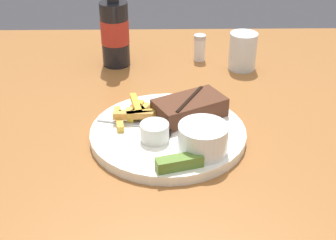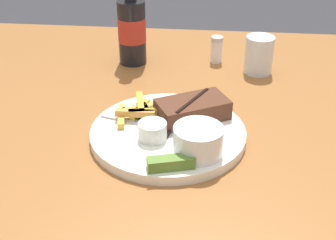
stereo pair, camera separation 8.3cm
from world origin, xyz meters
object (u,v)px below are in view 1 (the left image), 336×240
(steak_portion, at_px, (190,108))
(salt_shaker, at_px, (200,48))
(knife_utensil, at_px, (173,119))
(dipping_sauce_cup, at_px, (155,131))
(dinner_plate, at_px, (168,134))
(coleslaw_cup, at_px, (203,137))
(pickle_spear, at_px, (179,162))
(fork_utensil, at_px, (129,123))
(drinking_glass, at_px, (243,51))
(beer_bottle, at_px, (115,30))

(steak_portion, distance_m, salt_shaker, 0.31)
(steak_portion, xyz_separation_m, knife_utensil, (-0.03, -0.02, -0.02))
(dipping_sauce_cup, distance_m, salt_shaker, 0.40)
(steak_portion, bearing_deg, dinner_plate, -131.54)
(dipping_sauce_cup, bearing_deg, salt_shaker, 74.51)
(dinner_plate, height_order, coleslaw_cup, coleslaw_cup)
(dipping_sauce_cup, relative_size, knife_utensil, 0.31)
(salt_shaker, bearing_deg, pickle_spear, -98.16)
(fork_utensil, bearing_deg, drinking_glass, 64.17)
(pickle_spear, relative_size, drinking_glass, 0.90)
(salt_shaker, bearing_deg, steak_portion, -97.77)
(fork_utensil, xyz_separation_m, drinking_glass, (0.25, 0.28, 0.02))
(coleslaw_cup, xyz_separation_m, pickle_spear, (-0.04, -0.05, -0.02))
(drinking_glass, bearing_deg, pickle_spear, -111.46)
(fork_utensil, distance_m, salt_shaker, 0.37)
(dipping_sauce_cup, relative_size, fork_utensil, 0.38)
(dipping_sauce_cup, xyz_separation_m, fork_utensil, (-0.05, 0.05, -0.02))
(beer_bottle, height_order, drinking_glass, beer_bottle)
(pickle_spear, relative_size, fork_utensil, 0.60)
(dipping_sauce_cup, height_order, drinking_glass, drinking_glass)
(salt_shaker, bearing_deg, knife_utensil, -102.70)
(coleslaw_cup, distance_m, drinking_glass, 0.39)
(fork_utensil, bearing_deg, dipping_sauce_cup, -32.38)
(coleslaw_cup, bearing_deg, fork_utensil, 145.13)
(beer_bottle, xyz_separation_m, drinking_glass, (0.30, -0.03, -0.04))
(knife_utensil, bearing_deg, coleslaw_cup, -141.66)
(steak_portion, xyz_separation_m, coleslaw_cup, (0.02, -0.12, 0.01))
(coleslaw_cup, relative_size, pickle_spear, 1.06)
(dinner_plate, distance_m, dipping_sauce_cup, 0.05)
(salt_shaker, bearing_deg, dipping_sauce_cup, -105.49)
(dinner_plate, relative_size, drinking_glass, 3.23)
(dinner_plate, relative_size, fork_utensil, 2.14)
(salt_shaker, bearing_deg, drinking_glass, -27.51)
(coleslaw_cup, relative_size, drinking_glass, 0.96)
(knife_utensil, bearing_deg, salt_shaker, 0.89)
(dinner_plate, bearing_deg, salt_shaker, 76.76)
(drinking_glass, bearing_deg, coleslaw_cup, -108.39)
(steak_portion, relative_size, knife_utensil, 0.90)
(beer_bottle, relative_size, drinking_glass, 2.81)
(steak_portion, bearing_deg, knife_utensil, -153.29)
(dipping_sauce_cup, bearing_deg, fork_utensil, 131.86)
(pickle_spear, relative_size, salt_shaker, 1.21)
(coleslaw_cup, bearing_deg, dinner_plate, 129.46)
(coleslaw_cup, xyz_separation_m, salt_shaker, (0.03, 0.42, -0.01))
(steak_portion, xyz_separation_m, dipping_sauce_cup, (-0.07, -0.08, -0.00))
(dinner_plate, bearing_deg, dipping_sauce_cup, -126.14)
(salt_shaker, bearing_deg, fork_utensil, -114.79)
(coleslaw_cup, xyz_separation_m, drinking_glass, (0.12, 0.37, -0.00))
(dipping_sauce_cup, xyz_separation_m, drinking_glass, (0.20, 0.34, 0.01))
(knife_utensil, height_order, salt_shaker, salt_shaker)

